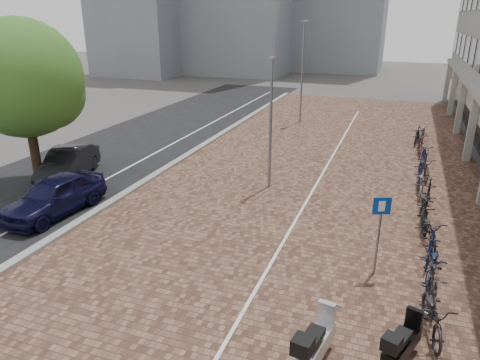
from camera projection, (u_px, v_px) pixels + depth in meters
The scene contains 15 objects.
ground at pixel (162, 300), 11.77m from camera, with size 140.00×140.00×0.00m, color #474442.
plaza_brick at pixel (321, 170), 21.68m from camera, with size 14.50×42.00×0.04m, color brown.
street_asphalt at pixel (128, 148), 25.23m from camera, with size 8.00×50.00×0.03m, color black.
curb at pixel (190, 154), 23.95m from camera, with size 0.35×42.00×0.14m, color gray.
lane_line at pixel (159, 151), 24.58m from camera, with size 0.12×44.00×0.00m, color white.
parking_line at pixel (325, 170), 21.61m from camera, with size 0.10×30.00×0.00m, color white.
car_navy at pixel (54, 196), 16.65m from camera, with size 1.72×4.28×1.46m, color black.
car_dark at pixel (68, 164), 20.20m from camera, with size 1.52×4.37×1.44m, color black.
scooter_front at pixel (315, 342), 9.34m from camera, with size 0.57×1.82×1.25m, color #BCBDC2, non-canonical shape.
scooter_mid at pixel (402, 342), 9.43m from camera, with size 0.51×1.62×1.12m, color black, non-canonical shape.
parking_sign at pixel (380, 224), 12.41m from camera, with size 0.48×0.22×2.41m.
lamp_near at pixel (271, 126), 18.56m from camera, with size 0.12×0.12×5.47m, color slate.
lamp_far at pixel (302, 74), 30.08m from camera, with size 0.12×0.12×6.75m, color slate.
street_tree at pixel (28, 82), 18.33m from camera, with size 4.87×4.87×7.09m.
bike_row at pixel (424, 184), 18.43m from camera, with size 1.18×20.45×1.05m.
Camera 1 is at (5.35, -8.61, 7.07)m, focal length 33.27 mm.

